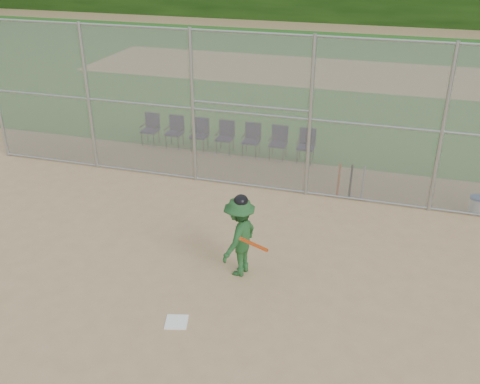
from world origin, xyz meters
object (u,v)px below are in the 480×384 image
(home_plate, at_px, (177,322))
(batter_at_plate, at_px, (240,236))
(chair_0, at_px, (150,130))
(water_cooler, at_px, (476,205))

(home_plate, relative_size, batter_at_plate, 0.22)
(home_plate, height_order, chair_0, chair_0)
(batter_at_plate, height_order, water_cooler, batter_at_plate)
(home_plate, xyz_separation_m, water_cooler, (5.28, 5.73, 0.21))
(batter_at_plate, xyz_separation_m, chair_0, (-4.68, 5.88, -0.35))
(home_plate, xyz_separation_m, chair_0, (-4.08, 7.63, 0.47))
(home_plate, bearing_deg, chair_0, 118.11)
(water_cooler, distance_m, chair_0, 9.55)
(batter_at_plate, distance_m, chair_0, 7.53)
(water_cooler, bearing_deg, home_plate, -132.67)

